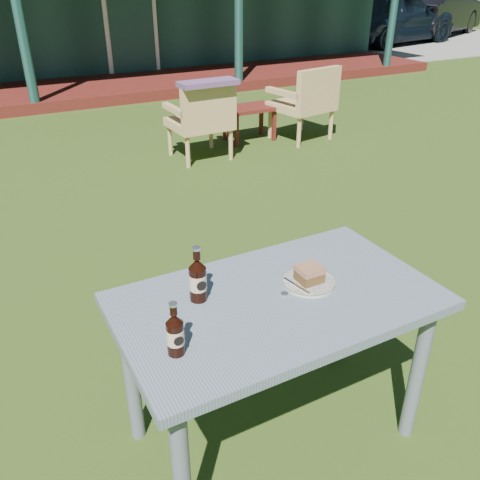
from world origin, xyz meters
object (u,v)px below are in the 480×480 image
cola_bottle_near (198,279)px  cola_bottle_far (175,334)px  cafe_table (277,319)px  car_far (436,10)px  car_near (390,16)px  plate (309,282)px  cake_slice (309,274)px  side_table (249,111)px  armchair_right (307,100)px  armchair_left (202,118)px

cola_bottle_near → cola_bottle_far: (-0.18, -0.24, -0.01)m
cafe_table → car_far: bearing=40.9°
car_near → plate: size_ratio=20.72×
car_far → cake_slice: bearing=107.6°
cafe_table → side_table: (2.03, 3.85, -0.28)m
cake_slice → cola_bottle_far: bearing=-167.5°
armchair_right → side_table: size_ratio=1.41×
cafe_table → plate: (0.15, 0.02, 0.11)m
car_far → cake_slice: 16.19m
car_far → armchair_left: bearing=99.5°
plate → armchair_right: size_ratio=0.24×
plate → car_far: bearing=41.2°
cola_bottle_near → armchair_left: bearing=65.5°
plate → car_near: bearing=45.8°
plate → cola_bottle_far: 0.62m
car_far → cola_bottle_near: bearing=106.4°
cake_slice → cola_bottle_far: (-0.60, -0.13, 0.03)m
armchair_left → cola_bottle_near: bearing=-114.5°
car_near → cafe_table: 13.77m
armchair_right → side_table: armchair_right is taller
cake_slice → cola_bottle_near: bearing=165.9°
car_near → car_far: same height
armchair_right → cake_slice: bearing=-125.0°
car_far → cola_bottle_far: 16.74m
cafe_table → side_table: bearing=62.2°
plate → side_table: 4.29m
car_near → armchair_right: bearing=121.0°
cake_slice → armchair_right: bearing=55.0°
cola_bottle_far → car_far: bearing=40.2°
car_far → cola_bottle_near: (-12.60, -10.57, 0.09)m
cola_bottle_near → plate: bearing=-14.1°
cola_bottle_far → cafe_table: bearing=14.1°
plate → cake_slice: 0.04m
cafe_table → armchair_left: armchair_left is taller
car_far → armchair_right: 12.06m
cafe_table → side_table: 4.37m
plate → cafe_table: bearing=-172.4°
cafe_table → cola_bottle_far: 0.50m
cake_slice → cafe_table: bearing=-172.3°
armchair_left → armchair_right: size_ratio=0.94×
cafe_table → plate: 0.19m
car_near → armchair_left: car_near is taller
plate → cola_bottle_far: (-0.61, -0.13, 0.07)m
cafe_table → cola_bottle_near: bearing=154.7°
cake_slice → armchair_left: 3.64m
side_table → plate: bearing=-116.1°
car_far → armchair_right: size_ratio=5.16×
cola_bottle_near → armchair_left: size_ratio=0.27×
cake_slice → cola_bottle_far: cola_bottle_far is taller
car_near → armchair_right: car_near is taller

